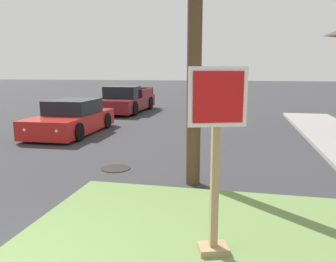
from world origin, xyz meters
TOP-DOWN VIEW (x-y plane):
  - stop_sign at (2.50, 1.51)m, footprint 0.66×0.38m
  - manhole_cover at (-0.10, 4.93)m, footprint 0.70×0.70m
  - parked_sedan_red at (-3.40, 9.04)m, footprint 2.05×4.32m
  - pickup_truck_maroon at (-3.58, 15.72)m, footprint 2.14×5.29m

SIDE VIEW (x-z plane):
  - manhole_cover at x=-0.10m, z-range 0.00..0.02m
  - parked_sedan_red at x=-3.40m, z-range -0.08..1.17m
  - pickup_truck_maroon at x=-3.58m, z-range -0.12..1.36m
  - stop_sign at x=2.50m, z-range 0.04..2.32m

